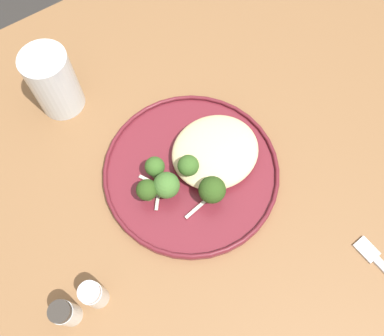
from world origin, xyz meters
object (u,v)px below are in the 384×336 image
seared_scallop_tiny_bay (219,152)px  broccoli_floret_right_tilted (147,190)px  seared_scallop_left_edge (199,163)px  broccoli_floret_near_rim (155,167)px  salt_shaker (94,295)px  seared_scallop_half_hidden (202,141)px  seared_scallop_right_edge (188,142)px  broccoli_floret_center_pile (166,185)px  pepper_shaker (66,313)px  water_glass (55,85)px  dinner_plate (192,171)px  broccoli_floret_split_head (188,166)px  broccoli_floret_beside_noodles (210,191)px

seared_scallop_tiny_bay → broccoli_floret_right_tilted: (0.14, -0.00, 0.02)m
seared_scallop_left_edge → seared_scallop_tiny_bay: bearing=177.6°
broccoli_floret_near_rim → seared_scallop_left_edge: bearing=158.6°
broccoli_floret_near_rim → salt_shaker: bearing=33.4°
seared_scallop_half_hidden → seared_scallop_right_edge: bearing=-29.2°
seared_scallop_left_edge → broccoli_floret_right_tilted: broccoli_floret_right_tilted is taller
broccoli_floret_near_rim → broccoli_floret_center_pile: size_ratio=0.89×
seared_scallop_half_hidden → pepper_shaker: pepper_shaker is taller
seared_scallop_tiny_bay → broccoli_floret_right_tilted: bearing=-0.5°
seared_scallop_left_edge → broccoli_floret_near_rim: (0.07, -0.03, 0.02)m
seared_scallop_right_edge → broccoli_floret_center_pile: size_ratio=0.55×
water_glass → pepper_shaker: (0.16, 0.33, -0.02)m
dinner_plate → broccoli_floret_near_rim: bearing=-26.4°
seared_scallop_right_edge → broccoli_floret_split_head: (0.03, 0.05, 0.03)m
broccoli_floret_beside_noodles → pepper_shaker: (0.26, 0.03, -0.01)m
seared_scallop_half_hidden → broccoli_floret_right_tilted: 0.13m
broccoli_floret_center_pile → broccoli_floret_beside_noodles: size_ratio=0.97×
seared_scallop_left_edge → seared_scallop_half_hidden: (-0.03, -0.03, -0.00)m
seared_scallop_left_edge → broccoli_floret_beside_noodles: 0.06m
water_glass → broccoli_floret_center_pile: bearing=102.9°
broccoli_floret_split_head → broccoli_floret_beside_noodles: bearing=94.5°
seared_scallop_half_hidden → broccoli_floret_near_rim: broccoli_floret_near_rim is taller
broccoli_floret_near_rim → broccoli_floret_beside_noodles: broccoli_floret_beside_noodles is taller
seared_scallop_tiny_bay → seared_scallop_half_hidden: (0.01, -0.03, -0.00)m
dinner_plate → seared_scallop_tiny_bay: seared_scallop_tiny_bay is taller
seared_scallop_half_hidden → broccoli_floret_center_pile: (0.10, 0.04, 0.02)m
broccoli_floret_center_pile → broccoli_floret_right_tilted: bearing=-19.9°
pepper_shaker → broccoli_floret_split_head: bearing=-162.0°
dinner_plate → broccoli_floret_beside_noodles: 0.07m
seared_scallop_half_hidden → broccoli_floret_right_tilted: broccoli_floret_right_tilted is taller
seared_scallop_half_hidden → broccoli_floret_beside_noodles: bearing=62.3°
dinner_plate → broccoli_floret_right_tilted: bearing=0.4°
broccoli_floret_near_rim → broccoli_floret_right_tilted: (0.03, 0.03, 0.00)m
dinner_plate → seared_scallop_half_hidden: (-0.04, -0.03, 0.01)m
seared_scallop_left_edge → broccoli_floret_split_head: (0.02, 0.00, 0.03)m
seared_scallop_tiny_bay → seared_scallop_half_hidden: 0.04m
dinner_plate → broccoli_floret_right_tilted: 0.09m
broccoli_floret_right_tilted → pepper_shaker: pepper_shaker is taller
seared_scallop_tiny_bay → broccoli_floret_beside_noodles: bearing=43.1°
dinner_plate → pepper_shaker: (0.27, 0.09, 0.02)m
broccoli_floret_center_pile → water_glass: 0.26m
seared_scallop_half_hidden → broccoli_floret_near_rim: bearing=3.5°
seared_scallop_half_hidden → seared_scallop_left_edge: bearing=49.7°
seared_scallop_tiny_bay → broccoli_floret_beside_noodles: (0.06, 0.06, 0.02)m
dinner_plate → seared_scallop_half_hidden: 0.05m
seared_scallop_right_edge → seared_scallop_half_hidden: size_ratio=1.10×
seared_scallop_tiny_bay → salt_shaker: 0.29m
broccoli_floret_center_pile → dinner_plate: bearing=-168.7°
seared_scallop_left_edge → broccoli_floret_beside_noodles: bearing=71.0°
broccoli_floret_beside_noodles → water_glass: water_glass is taller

